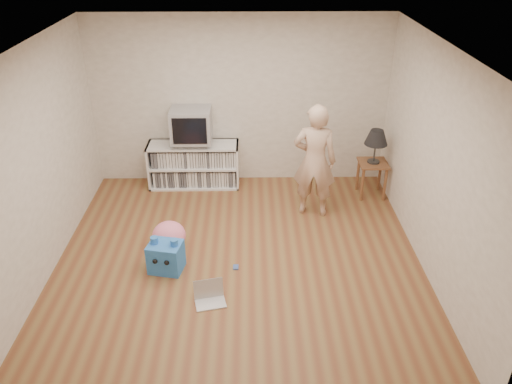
{
  "coord_description": "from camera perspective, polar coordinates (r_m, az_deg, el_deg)",
  "views": [
    {
      "loc": [
        0.14,
        -5.04,
        3.76
      ],
      "look_at": [
        0.22,
        0.4,
        0.75
      ],
      "focal_mm": 35.0,
      "sensor_mm": 36.0,
      "label": 1
    }
  ],
  "objects": [
    {
      "name": "side_table",
      "position": [
        7.7,
        13.15,
        2.43
      ],
      "size": [
        0.42,
        0.42,
        0.55
      ],
      "color": "brown",
      "rests_on": "ground"
    },
    {
      "name": "media_unit",
      "position": [
        7.9,
        -7.09,
        3.16
      ],
      "size": [
        1.4,
        0.45,
        0.7
      ],
      "color": "white",
      "rests_on": "ground"
    },
    {
      "name": "ground",
      "position": [
        6.29,
        -1.98,
        -7.78
      ],
      "size": [
        4.5,
        4.5,
        0.0
      ],
      "primitive_type": "plane",
      "color": "brown",
      "rests_on": "ground"
    },
    {
      "name": "crt_tv",
      "position": [
        7.62,
        -7.4,
        7.64
      ],
      "size": [
        0.6,
        0.53,
        0.5
      ],
      "color": "#9B9BA0",
      "rests_on": "dvd_deck"
    },
    {
      "name": "dvd_deck",
      "position": [
        7.73,
        -7.27,
        5.68
      ],
      "size": [
        0.45,
        0.35,
        0.07
      ],
      "primitive_type": "cube",
      "color": "gray",
      "rests_on": "media_unit"
    },
    {
      "name": "laptop",
      "position": [
        5.69,
        -5.34,
        -11.72
      ],
      "size": [
        0.38,
        0.33,
        0.23
      ],
      "rotation": [
        0.0,
        0.0,
        0.22
      ],
      "color": "silver",
      "rests_on": "ground"
    },
    {
      "name": "ceiling",
      "position": [
        5.17,
        -2.48,
        15.99
      ],
      "size": [
        4.5,
        4.5,
        0.01
      ],
      "primitive_type": "cube",
      "color": "white",
      "rests_on": "walls"
    },
    {
      "name": "person",
      "position": [
        6.9,
        6.72,
        3.52
      ],
      "size": [
        0.66,
        0.5,
        1.64
      ],
      "primitive_type": "imported",
      "rotation": [
        0.0,
        0.0,
        2.95
      ],
      "color": "#D4AC91",
      "rests_on": "ground"
    },
    {
      "name": "walls",
      "position": [
        5.61,
        -2.2,
        2.93
      ],
      "size": [
        4.52,
        4.52,
        2.6
      ],
      "color": "beige",
      "rests_on": "ground"
    },
    {
      "name": "table_lamp",
      "position": [
        7.49,
        13.6,
        6.02
      ],
      "size": [
        0.34,
        0.34,
        0.52
      ],
      "color": "#333333",
      "rests_on": "side_table"
    },
    {
      "name": "playing_cards",
      "position": [
        6.16,
        -2.33,
        -8.58
      ],
      "size": [
        0.07,
        0.09,
        0.02
      ],
      "primitive_type": "cube",
      "rotation": [
        0.0,
        0.0,
        -0.0
      ],
      "color": "#3E5CA6",
      "rests_on": "ground"
    },
    {
      "name": "plush_blue",
      "position": [
        6.12,
        -10.27,
        -7.26
      ],
      "size": [
        0.44,
        0.39,
        0.45
      ],
      "rotation": [
        0.0,
        0.0,
        -0.2
      ],
      "color": "blue",
      "rests_on": "ground"
    },
    {
      "name": "plush_pink",
      "position": [
        6.5,
        -9.92,
        -4.94
      ],
      "size": [
        0.52,
        0.52,
        0.36
      ],
      "primitive_type": "ellipsoid",
      "rotation": [
        0.0,
        0.0,
        0.24
      ],
      "color": "pink",
      "rests_on": "ground"
    }
  ]
}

